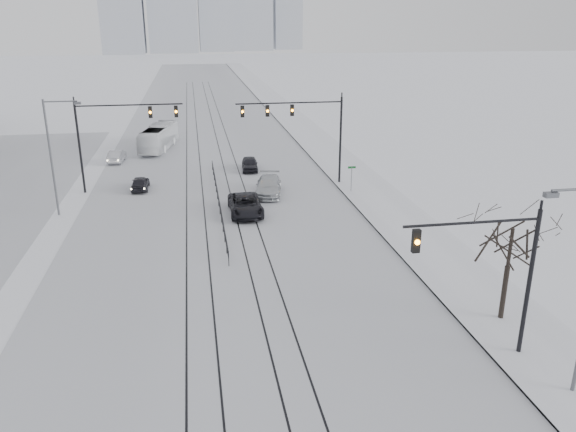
# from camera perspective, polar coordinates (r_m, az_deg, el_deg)

# --- Properties ---
(road) EXTENTS (22.00, 260.00, 0.02)m
(road) POSITION_cam_1_polar(r_m,az_deg,el_deg) (75.51, -8.26, 8.04)
(road) COLOR silver
(road) RESTS_ON ground
(sidewalk_east) EXTENTS (5.00, 260.00, 0.16)m
(sidewalk_east) POSITION_cam_1_polar(r_m,az_deg,el_deg) (77.00, 1.93, 8.49)
(sidewalk_east) COLOR white
(sidewalk_east) RESTS_ON ground
(curb) EXTENTS (0.10, 260.00, 0.12)m
(curb) POSITION_cam_1_polar(r_m,az_deg,el_deg) (76.55, 0.11, 8.43)
(curb) COLOR gray
(curb) RESTS_ON ground
(tram_rails) EXTENTS (5.30, 180.00, 0.01)m
(tram_rails) POSITION_cam_1_polar(r_m,az_deg,el_deg) (56.01, -7.59, 4.16)
(tram_rails) COLOR black
(tram_rails) RESTS_ON ground
(traffic_mast_near) EXTENTS (6.10, 0.37, 7.00)m
(traffic_mast_near) POSITION_cam_1_polar(r_m,az_deg,el_deg) (25.66, 20.53, -4.74)
(traffic_mast_near) COLOR black
(traffic_mast_near) RESTS_ON ground
(traffic_mast_ne) EXTENTS (9.60, 0.37, 8.00)m
(traffic_mast_ne) POSITION_cam_1_polar(r_m,az_deg,el_deg) (50.82, 1.71, 9.40)
(traffic_mast_ne) COLOR black
(traffic_mast_ne) RESTS_ON ground
(traffic_mast_nw) EXTENTS (9.10, 0.37, 8.00)m
(traffic_mast_nw) POSITION_cam_1_polar(r_m,az_deg,el_deg) (51.32, -17.32, 8.43)
(traffic_mast_nw) COLOR black
(traffic_mast_nw) RESTS_ON ground
(street_light_west) EXTENTS (2.73, 0.25, 9.00)m
(street_light_west) POSITION_cam_1_polar(r_m,az_deg,el_deg) (46.25, -22.68, 6.24)
(street_light_west) COLOR #595B60
(street_light_west) RESTS_ON ground
(bare_tree) EXTENTS (4.40, 4.40, 6.10)m
(bare_tree) POSITION_cam_1_polar(r_m,az_deg,el_deg) (29.26, 21.77, -2.12)
(bare_tree) COLOR black
(bare_tree) RESTS_ON ground
(median_fence) EXTENTS (0.06, 24.00, 1.00)m
(median_fence) POSITION_cam_1_polar(r_m,az_deg,el_deg) (46.28, -7.08, 1.59)
(median_fence) COLOR black
(median_fence) RESTS_ON ground
(street_sign) EXTENTS (0.70, 0.06, 2.40)m
(street_sign) POSITION_cam_1_polar(r_m,az_deg,el_deg) (49.73, 6.48, 4.16)
(street_sign) COLOR #595B60
(street_sign) RESTS_ON ground
(sedan_sb_inner) EXTENTS (1.53, 3.64, 1.23)m
(sedan_sb_inner) POSITION_cam_1_polar(r_m,az_deg,el_deg) (52.22, -14.79, 3.24)
(sedan_sb_inner) COLOR black
(sedan_sb_inner) RESTS_ON ground
(sedan_sb_outer) EXTENTS (1.68, 4.02, 1.29)m
(sedan_sb_outer) POSITION_cam_1_polar(r_m,az_deg,el_deg) (63.32, -17.01, 5.82)
(sedan_sb_outer) COLOR #AFB1B8
(sedan_sb_outer) RESTS_ON ground
(sedan_nb_front) EXTENTS (2.54, 5.41, 1.50)m
(sedan_nb_front) POSITION_cam_1_polar(r_m,az_deg,el_deg) (44.17, -4.35, 1.12)
(sedan_nb_front) COLOR black
(sedan_nb_front) RESTS_ON ground
(sedan_nb_right) EXTENTS (3.04, 5.57, 1.53)m
(sedan_nb_right) POSITION_cam_1_polar(r_m,az_deg,el_deg) (49.07, -1.98, 3.04)
(sedan_nb_right) COLOR silver
(sedan_nb_right) RESTS_ON ground
(sedan_nb_far) EXTENTS (1.84, 4.01, 1.33)m
(sedan_nb_far) POSITION_cam_1_polar(r_m,az_deg,el_deg) (57.32, -3.91, 5.30)
(sedan_nb_far) COLOR black
(sedan_nb_far) RESTS_ON ground
(box_truck) EXTENTS (4.41, 10.41, 2.83)m
(box_truck) POSITION_cam_1_polar(r_m,az_deg,el_deg) (68.37, -12.98, 7.78)
(box_truck) COLOR white
(box_truck) RESTS_ON ground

